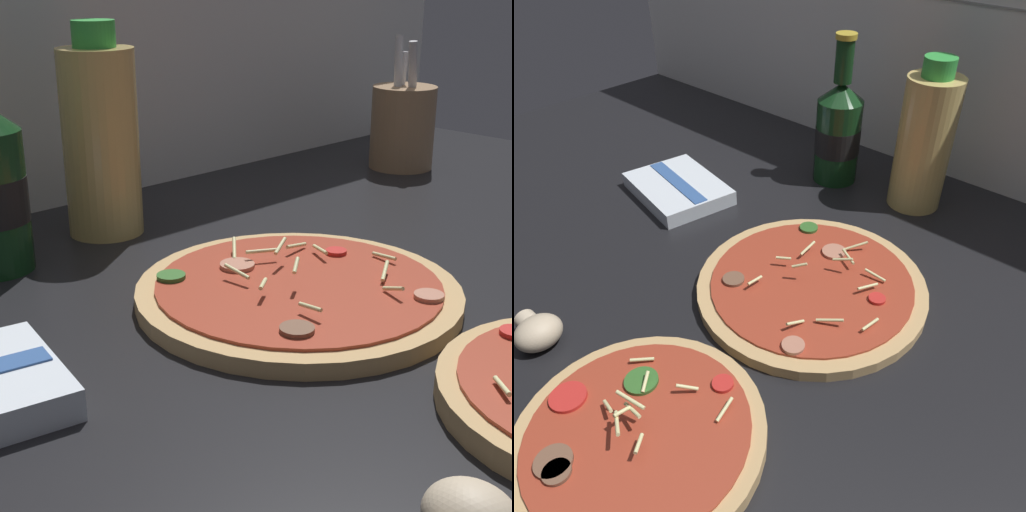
% 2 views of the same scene
% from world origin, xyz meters
% --- Properties ---
extents(counter_slab, '(1.60, 0.90, 0.03)m').
position_xyz_m(counter_slab, '(0.00, 0.00, 0.01)').
color(counter_slab, black).
rests_on(counter_slab, ground).
extents(pizza_far, '(0.29, 0.29, 0.05)m').
position_xyz_m(pizza_far, '(0.05, 0.05, 0.03)').
color(pizza_far, tan).
rests_on(pizza_far, counter_slab).
extents(oil_bottle, '(0.08, 0.08, 0.23)m').
position_xyz_m(oil_bottle, '(0.03, 0.33, 0.13)').
color(oil_bottle, '#D6B766').
rests_on(oil_bottle, counter_slab).
extents(utensil_crock, '(0.09, 0.09, 0.19)m').
position_xyz_m(utensil_crock, '(0.51, 0.28, 0.09)').
color(utensil_crock, '#9E7A56').
rests_on(utensil_crock, counter_slab).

